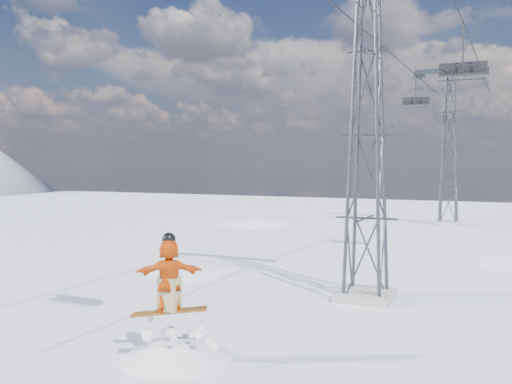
{
  "coord_description": "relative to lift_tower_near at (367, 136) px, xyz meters",
  "views": [
    {
      "loc": [
        5.33,
        -10.69,
        4.61
      ],
      "look_at": [
        -1.5,
        4.22,
        3.75
      ],
      "focal_mm": 40.0,
      "sensor_mm": 36.0,
      "label": 1
    }
  ],
  "objects": [
    {
      "name": "ground",
      "position": [
        -0.8,
        -8.0,
        -5.47
      ],
      "size": [
        120.0,
        120.0,
        0.0
      ],
      "primitive_type": "plane",
      "color": "white",
      "rests_on": "ground"
    },
    {
      "name": "lift_tower_near",
      "position": [
        0.0,
        0.0,
        0.0
      ],
      "size": [
        5.2,
        1.8,
        11.43
      ],
      "color": "#999999",
      "rests_on": "ground"
    },
    {
      "name": "lift_tower_far",
      "position": [
        0.0,
        25.0,
        0.0
      ],
      "size": [
        5.2,
        1.8,
        11.43
      ],
      "color": "#999999",
      "rests_on": "ground"
    },
    {
      "name": "haul_cables",
      "position": [
        0.0,
        11.5,
        5.38
      ],
      "size": [
        4.46,
        51.0,
        0.06
      ],
      "color": "black",
      "rests_on": "ground"
    },
    {
      "name": "lift_chair_mid",
      "position": [
        2.2,
        8.85,
        3.31
      ],
      "size": [
        2.08,
        0.6,
        2.58
      ],
      "color": "black",
      "rests_on": "ground"
    },
    {
      "name": "lift_chair_far",
      "position": [
        -2.2,
        23.5,
        3.49
      ],
      "size": [
        1.91,
        0.55,
        2.37
      ],
      "color": "black",
      "rests_on": "ground"
    }
  ]
}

